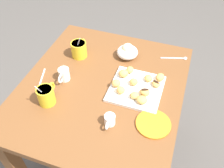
{
  "coord_description": "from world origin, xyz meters",
  "views": [
    {
      "loc": [
        -0.85,
        -0.35,
        1.68
      ],
      "look_at": [
        0.01,
        -0.06,
        0.74
      ],
      "focal_mm": 39.21,
      "sensor_mm": 36.0,
      "label": 1
    }
  ],
  "objects_px": {
    "cream_pitcher_white": "(64,74)",
    "saucer_orange_left": "(153,124)",
    "ice_cream_bowl": "(127,51)",
    "beignet_8": "(160,77)",
    "chocolate_sauce_pitcher": "(110,119)",
    "beignet_3": "(134,82)",
    "beignet_2": "(121,90)",
    "coffee_mug_yellow_right": "(79,49)",
    "beignet_4": "(123,73)",
    "beignet_7": "(156,84)",
    "dining_table": "(102,101)",
    "coffee_mug_yellow_left": "(46,95)",
    "beignet_9": "(116,83)",
    "beignet_0": "(130,70)",
    "beignet_1": "(145,93)",
    "beignet_6": "(134,95)",
    "beignet_10": "(142,100)",
    "pastry_plate_square": "(136,89)",
    "beignet_5": "(148,78)"
  },
  "relations": [
    {
      "from": "beignet_0",
      "to": "beignet_8",
      "type": "distance_m",
      "value": 0.17
    },
    {
      "from": "beignet_9",
      "to": "beignet_8",
      "type": "bearing_deg",
      "value": -59.93
    },
    {
      "from": "beignet_1",
      "to": "beignet_6",
      "type": "height_order",
      "value": "beignet_1"
    },
    {
      "from": "beignet_0",
      "to": "beignet_6",
      "type": "relative_size",
      "value": 1.02
    },
    {
      "from": "beignet_6",
      "to": "beignet_2",
      "type": "bearing_deg",
      "value": 83.62
    },
    {
      "from": "beignet_3",
      "to": "beignet_4",
      "type": "distance_m",
      "value": 0.08
    },
    {
      "from": "ice_cream_bowl",
      "to": "beignet_8",
      "type": "bearing_deg",
      "value": -122.98
    },
    {
      "from": "beignet_3",
      "to": "beignet_10",
      "type": "height_order",
      "value": "beignet_3"
    },
    {
      "from": "saucer_orange_left",
      "to": "beignet_3",
      "type": "xyz_separation_m",
      "value": [
        0.21,
        0.16,
        0.03
      ]
    },
    {
      "from": "beignet_2",
      "to": "beignet_3",
      "type": "relative_size",
      "value": 0.99
    },
    {
      "from": "dining_table",
      "to": "beignet_10",
      "type": "relative_size",
      "value": 17.48
    },
    {
      "from": "chocolate_sauce_pitcher",
      "to": "saucer_orange_left",
      "type": "height_order",
      "value": "chocolate_sauce_pitcher"
    },
    {
      "from": "chocolate_sauce_pitcher",
      "to": "beignet_10",
      "type": "distance_m",
      "value": 0.2
    },
    {
      "from": "beignet_1",
      "to": "beignet_2",
      "type": "bearing_deg",
      "value": 100.84
    },
    {
      "from": "ice_cream_bowl",
      "to": "beignet_4",
      "type": "relative_size",
      "value": 2.3
    },
    {
      "from": "beignet_7",
      "to": "beignet_10",
      "type": "height_order",
      "value": "beignet_10"
    },
    {
      "from": "chocolate_sauce_pitcher",
      "to": "beignet_7",
      "type": "relative_size",
      "value": 1.79
    },
    {
      "from": "beignet_9",
      "to": "beignet_7",
      "type": "bearing_deg",
      "value": -71.09
    },
    {
      "from": "beignet_4",
      "to": "cream_pitcher_white",
      "type": "bearing_deg",
      "value": 110.71
    },
    {
      "from": "beignet_2",
      "to": "coffee_mug_yellow_right",
      "type": "bearing_deg",
      "value": 55.99
    },
    {
      "from": "cream_pitcher_white",
      "to": "ice_cream_bowl",
      "type": "height_order",
      "value": "ice_cream_bowl"
    },
    {
      "from": "chocolate_sauce_pitcher",
      "to": "beignet_4",
      "type": "bearing_deg",
      "value": 5.58
    },
    {
      "from": "cream_pitcher_white",
      "to": "saucer_orange_left",
      "type": "bearing_deg",
      "value": -104.46
    },
    {
      "from": "pastry_plate_square",
      "to": "chocolate_sauce_pitcher",
      "type": "distance_m",
      "value": 0.26
    },
    {
      "from": "beignet_1",
      "to": "beignet_6",
      "type": "relative_size",
      "value": 1.19
    },
    {
      "from": "beignet_7",
      "to": "beignet_2",
      "type": "bearing_deg",
      "value": 124.04
    },
    {
      "from": "coffee_mug_yellow_right",
      "to": "beignet_9",
      "type": "relative_size",
      "value": 2.87
    },
    {
      "from": "saucer_orange_left",
      "to": "beignet_2",
      "type": "height_order",
      "value": "beignet_2"
    },
    {
      "from": "ice_cream_bowl",
      "to": "saucer_orange_left",
      "type": "distance_m",
      "value": 0.51
    },
    {
      "from": "dining_table",
      "to": "beignet_5",
      "type": "distance_m",
      "value": 0.3
    },
    {
      "from": "coffee_mug_yellow_right",
      "to": "beignet_9",
      "type": "height_order",
      "value": "coffee_mug_yellow_right"
    },
    {
      "from": "beignet_3",
      "to": "cream_pitcher_white",
      "type": "bearing_deg",
      "value": 100.88
    },
    {
      "from": "dining_table",
      "to": "coffee_mug_yellow_right",
      "type": "relative_size",
      "value": 6.69
    },
    {
      "from": "beignet_1",
      "to": "cream_pitcher_white",
      "type": "bearing_deg",
      "value": 91.79
    },
    {
      "from": "beignet_10",
      "to": "beignet_4",
      "type": "bearing_deg",
      "value": 43.48
    },
    {
      "from": "coffee_mug_yellow_left",
      "to": "saucer_orange_left",
      "type": "bearing_deg",
      "value": -85.95
    },
    {
      "from": "beignet_8",
      "to": "beignet_10",
      "type": "relative_size",
      "value": 0.99
    },
    {
      "from": "ice_cream_bowl",
      "to": "saucer_orange_left",
      "type": "bearing_deg",
      "value": -149.45
    },
    {
      "from": "dining_table",
      "to": "beignet_0",
      "type": "bearing_deg",
      "value": -40.27
    },
    {
      "from": "beignet_6",
      "to": "beignet_0",
      "type": "bearing_deg",
      "value": 22.89
    },
    {
      "from": "beignet_7",
      "to": "saucer_orange_left",
      "type": "bearing_deg",
      "value": -170.25
    },
    {
      "from": "coffee_mug_yellow_left",
      "to": "beignet_4",
      "type": "relative_size",
      "value": 2.65
    },
    {
      "from": "dining_table",
      "to": "ice_cream_bowl",
      "type": "xyz_separation_m",
      "value": [
        0.28,
        -0.06,
        0.17
      ]
    },
    {
      "from": "coffee_mug_yellow_right",
      "to": "beignet_9",
      "type": "xyz_separation_m",
      "value": [
        -0.19,
        -0.3,
        -0.02
      ]
    },
    {
      "from": "beignet_8",
      "to": "beignet_9",
      "type": "height_order",
      "value": "beignet_9"
    },
    {
      "from": "chocolate_sauce_pitcher",
      "to": "beignet_8",
      "type": "bearing_deg",
      "value": -25.23
    },
    {
      "from": "coffee_mug_yellow_left",
      "to": "beignet_6",
      "type": "height_order",
      "value": "coffee_mug_yellow_left"
    },
    {
      "from": "beignet_0",
      "to": "beignet_6",
      "type": "height_order",
      "value": "beignet_0"
    },
    {
      "from": "chocolate_sauce_pitcher",
      "to": "beignet_1",
      "type": "height_order",
      "value": "chocolate_sauce_pitcher"
    },
    {
      "from": "chocolate_sauce_pitcher",
      "to": "beignet_7",
      "type": "height_order",
      "value": "chocolate_sauce_pitcher"
    }
  ]
}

